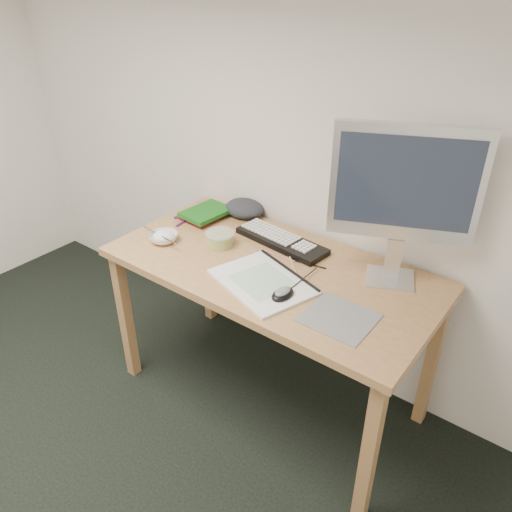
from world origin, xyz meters
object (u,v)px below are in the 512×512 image
(keyboard, at_px, (281,241))
(rice_bowl, at_px, (163,238))
(desk, at_px, (271,282))
(monitor, at_px, (405,188))
(sketchpad, at_px, (262,282))

(keyboard, bearing_deg, rice_bowl, -137.85)
(desk, xyz_separation_m, keyboard, (-0.07, 0.18, 0.10))
(rice_bowl, bearing_deg, monitor, 19.43)
(monitor, height_order, rice_bowl, monitor)
(desk, height_order, rice_bowl, rice_bowl)
(monitor, bearing_deg, desk, -178.63)
(sketchpad, height_order, rice_bowl, rice_bowl)
(sketchpad, distance_m, keyboard, 0.34)
(sketchpad, height_order, keyboard, keyboard)
(sketchpad, bearing_deg, keyboard, 129.69)
(monitor, bearing_deg, keyboard, 158.97)
(keyboard, relative_size, rice_bowl, 3.43)
(rice_bowl, bearing_deg, sketchpad, 0.02)
(desk, bearing_deg, sketchpad, -68.25)
(desk, bearing_deg, keyboard, 111.94)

